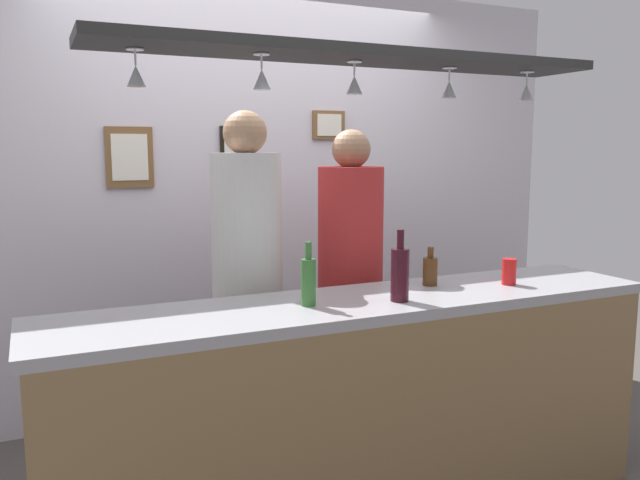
% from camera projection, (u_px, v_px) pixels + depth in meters
% --- Properties ---
extents(ground_plane, '(8.00, 8.00, 0.00)m').
position_uv_depth(ground_plane, '(328.00, 475.00, 3.14)').
color(ground_plane, '#4C4742').
extents(back_wall, '(4.40, 0.06, 2.60)m').
position_uv_depth(back_wall, '(253.00, 197.00, 3.95)').
color(back_wall, silver).
rests_on(back_wall, ground_plane).
extents(bar_counter, '(2.70, 0.55, 0.97)m').
position_uv_depth(bar_counter, '(381.00, 380.00, 2.60)').
color(bar_counter, '#99999E').
rests_on(bar_counter, ground_plane).
extents(overhead_glass_rack, '(2.20, 0.36, 0.04)m').
position_uv_depth(overhead_glass_rack, '(361.00, 56.00, 2.59)').
color(overhead_glass_rack, black).
extents(hanging_wineglass_far_left, '(0.07, 0.07, 0.13)m').
position_uv_depth(hanging_wineglass_far_left, '(136.00, 75.00, 2.29)').
color(hanging_wineglass_far_left, silver).
rests_on(hanging_wineglass_far_left, overhead_glass_rack).
extents(hanging_wineglass_left, '(0.07, 0.07, 0.13)m').
position_uv_depth(hanging_wineglass_left, '(262.00, 78.00, 2.41)').
color(hanging_wineglass_left, silver).
rests_on(hanging_wineglass_left, overhead_glass_rack).
extents(hanging_wineglass_center_left, '(0.07, 0.07, 0.13)m').
position_uv_depth(hanging_wineglass_center_left, '(354.00, 84.00, 2.62)').
color(hanging_wineglass_center_left, silver).
rests_on(hanging_wineglass_center_left, overhead_glass_rack).
extents(hanging_wineglass_center, '(0.07, 0.07, 0.13)m').
position_uv_depth(hanging_wineglass_center, '(449.00, 88.00, 2.82)').
color(hanging_wineglass_center, silver).
rests_on(hanging_wineglass_center, overhead_glass_rack).
extents(hanging_wineglass_center_right, '(0.07, 0.07, 0.13)m').
position_uv_depth(hanging_wineglass_center_right, '(526.00, 92.00, 2.97)').
color(hanging_wineglass_center_right, silver).
rests_on(hanging_wineglass_center_right, overhead_glass_rack).
extents(person_middle_white_patterned_shirt, '(0.34, 0.34, 1.78)m').
position_uv_depth(person_middle_white_patterned_shirt, '(247.00, 257.00, 3.09)').
color(person_middle_white_patterned_shirt, '#2D334C').
rests_on(person_middle_white_patterned_shirt, ground_plane).
extents(person_right_red_shirt, '(0.34, 0.34, 1.70)m').
position_uv_depth(person_right_red_shirt, '(350.00, 260.00, 3.33)').
color(person_right_red_shirt, '#2D334C').
rests_on(person_right_red_shirt, ground_plane).
extents(bottle_beer_green_import, '(0.06, 0.06, 0.26)m').
position_uv_depth(bottle_beer_green_import, '(308.00, 280.00, 2.56)').
color(bottle_beer_green_import, '#336B2D').
rests_on(bottle_beer_green_import, bar_counter).
extents(bottle_beer_brown_stubby, '(0.07, 0.07, 0.18)m').
position_uv_depth(bottle_beer_brown_stubby, '(430.00, 270.00, 2.95)').
color(bottle_beer_brown_stubby, '#512D14').
rests_on(bottle_beer_brown_stubby, bar_counter).
extents(bottle_wine_dark_red, '(0.08, 0.08, 0.30)m').
position_uv_depth(bottle_wine_dark_red, '(400.00, 273.00, 2.63)').
color(bottle_wine_dark_red, '#380F19').
rests_on(bottle_wine_dark_red, bar_counter).
extents(drink_can, '(0.07, 0.07, 0.12)m').
position_uv_depth(drink_can, '(509.00, 272.00, 2.96)').
color(drink_can, red).
rests_on(drink_can, bar_counter).
extents(picture_frame_upper_small, '(0.22, 0.02, 0.18)m').
position_uv_depth(picture_frame_upper_small, '(329.00, 125.00, 4.05)').
color(picture_frame_upper_small, brown).
rests_on(picture_frame_upper_small, back_wall).
extents(picture_frame_crest, '(0.18, 0.02, 0.26)m').
position_uv_depth(picture_frame_crest, '(235.00, 148.00, 3.82)').
color(picture_frame_crest, black).
rests_on(picture_frame_crest, back_wall).
extents(picture_frame_caricature, '(0.26, 0.02, 0.34)m').
position_uv_depth(picture_frame_caricature, '(130.00, 157.00, 3.57)').
color(picture_frame_caricature, brown).
rests_on(picture_frame_caricature, back_wall).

